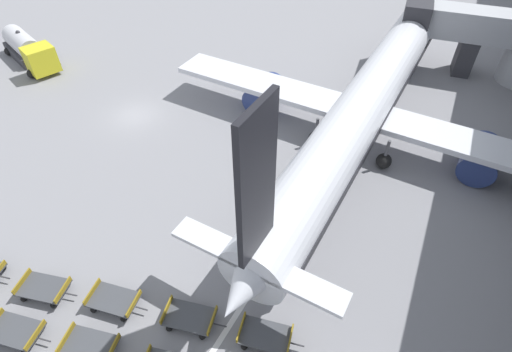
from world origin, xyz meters
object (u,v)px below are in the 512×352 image
at_px(baggage_dolly_row_near_col_b, 16,331).
at_px(baggage_dolly_row_near_col_c, 90,346).
at_px(airplane, 368,100).
at_px(baggage_dolly_row_mid_a_col_c, 114,300).
at_px(baggage_dolly_row_mid_a_col_b, 44,288).
at_px(baggage_dolly_row_mid_a_col_e, 265,336).
at_px(baggage_dolly_row_mid_a_col_d, 190,318).
at_px(fuel_tanker_primary, 28,50).

height_order(baggage_dolly_row_near_col_b, baggage_dolly_row_near_col_c, same).
distance_m(airplane, baggage_dolly_row_mid_a_col_c, 22.53).
bearing_deg(baggage_dolly_row_near_col_c, baggage_dolly_row_mid_a_col_b, 163.61).
xyz_separation_m(baggage_dolly_row_mid_a_col_b, baggage_dolly_row_mid_a_col_e, (12.10, 2.89, 0.00)).
xyz_separation_m(baggage_dolly_row_near_col_c, baggage_dolly_row_mid_a_col_b, (-4.55, 1.34, 0.00)).
height_order(baggage_dolly_row_mid_a_col_d, baggage_dolly_row_mid_a_col_e, same).
bearing_deg(baggage_dolly_row_mid_a_col_e, fuel_tanker_primary, 154.71).
relative_size(baggage_dolly_row_near_col_b, baggage_dolly_row_mid_a_col_b, 1.00).
height_order(baggage_dolly_row_near_col_c, baggage_dolly_row_mid_a_col_d, same).
distance_m(airplane, baggage_dolly_row_near_col_c, 24.64).
bearing_deg(baggage_dolly_row_mid_a_col_e, baggage_dolly_row_near_col_b, -155.18).
bearing_deg(baggage_dolly_row_mid_a_col_d, fuel_tanker_primary, 150.73).
relative_size(baggage_dolly_row_mid_a_col_b, baggage_dolly_row_mid_a_col_d, 1.00).
bearing_deg(fuel_tanker_primary, baggage_dolly_row_mid_a_col_c, -34.44).
relative_size(baggage_dolly_row_mid_a_col_b, baggage_dolly_row_mid_a_col_e, 1.00).
bearing_deg(baggage_dolly_row_near_col_c, baggage_dolly_row_near_col_b, -164.61).
bearing_deg(baggage_dolly_row_near_col_b, airplane, 65.23).
height_order(baggage_dolly_row_mid_a_col_c, baggage_dolly_row_mid_a_col_e, same).
distance_m(baggage_dolly_row_near_col_b, baggage_dolly_row_near_col_c, 4.06).
height_order(baggage_dolly_row_mid_a_col_c, baggage_dolly_row_mid_a_col_d, same).
relative_size(baggage_dolly_row_near_col_b, baggage_dolly_row_mid_a_col_e, 1.00).
distance_m(airplane, baggage_dolly_row_mid_a_col_d, 20.49).
height_order(baggage_dolly_row_mid_a_col_b, baggage_dolly_row_mid_a_col_c, same).
distance_m(airplane, fuel_tanker_primary, 34.51).
bearing_deg(baggage_dolly_row_mid_a_col_c, baggage_dolly_row_mid_a_col_b, -164.25).
distance_m(fuel_tanker_primary, baggage_dolly_row_near_col_b, 31.62).
bearing_deg(baggage_dolly_row_mid_a_col_b, baggage_dolly_row_mid_a_col_e, 13.41).
xyz_separation_m(baggage_dolly_row_near_col_b, baggage_dolly_row_mid_a_col_d, (7.52, 4.47, 0.00)).
distance_m(airplane, baggage_dolly_row_mid_a_col_e, 19.32).
bearing_deg(baggage_dolly_row_near_col_c, airplane, 72.50).
bearing_deg(baggage_dolly_row_near_col_b, baggage_dolly_row_mid_a_col_b, 104.76).
distance_m(baggage_dolly_row_mid_a_col_b, baggage_dolly_row_mid_a_col_d, 8.42).
bearing_deg(baggage_dolly_row_mid_a_col_d, airplane, 79.35).
bearing_deg(baggage_dolly_row_near_col_c, baggage_dolly_row_mid_a_col_e, 29.22).
relative_size(baggage_dolly_row_near_col_b, baggage_dolly_row_mid_a_col_c, 1.00).
relative_size(baggage_dolly_row_near_col_b, baggage_dolly_row_near_col_c, 1.00).
bearing_deg(baggage_dolly_row_mid_a_col_e, baggage_dolly_row_mid_a_col_b, -166.59).
height_order(fuel_tanker_primary, baggage_dolly_row_mid_a_col_e, fuel_tanker_primary).
bearing_deg(fuel_tanker_primary, baggage_dolly_row_near_col_c, -37.29).
xyz_separation_m(baggage_dolly_row_near_col_c, baggage_dolly_row_mid_a_col_e, (7.55, 4.22, 0.00)).
relative_size(baggage_dolly_row_mid_a_col_d, baggage_dolly_row_mid_a_col_e, 1.00).
distance_m(baggage_dolly_row_mid_a_col_c, baggage_dolly_row_mid_a_col_e, 8.34).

